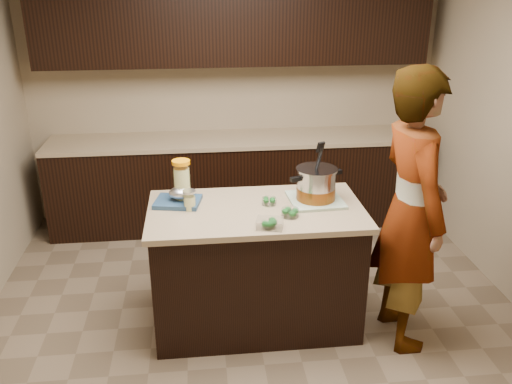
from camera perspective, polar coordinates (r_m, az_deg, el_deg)
ground_plane at (r=4.11m, az=0.00°, el=-13.28°), size 4.00×4.00×0.00m
room_shell at (r=3.41m, az=0.00°, el=10.86°), size 4.04×4.04×2.72m
back_cabinets at (r=5.28m, az=-2.10°, el=6.30°), size 3.60×0.63×2.33m
island at (r=3.87m, az=0.00°, el=-7.81°), size 1.46×0.81×0.90m
dish_towel at (r=3.79m, az=6.28°, el=-0.83°), size 0.38×0.38×0.02m
stock_pot at (r=3.76m, az=6.34°, el=0.64°), size 0.39×0.36×0.40m
lemonade_pitcher at (r=3.75m, az=-7.80°, el=0.94°), size 0.16×0.16×0.30m
mason_jar at (r=3.65m, az=-7.00°, el=-0.91°), size 0.11×0.11×0.15m
broccoli_tub_left at (r=3.72m, az=1.40°, el=-1.00°), size 0.13×0.13×0.05m
broccoli_tub_right at (r=3.54m, az=3.61°, el=-2.22°), size 0.12×0.12×0.05m
broccoli_tub_rect at (r=3.38m, az=1.46°, el=-3.37°), size 0.19×0.16×0.06m
blue_tray at (r=3.76m, az=-8.12°, el=-0.67°), size 0.34×0.30×0.12m
person at (r=3.65m, az=15.98°, el=-1.99°), size 0.49×0.71×1.89m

